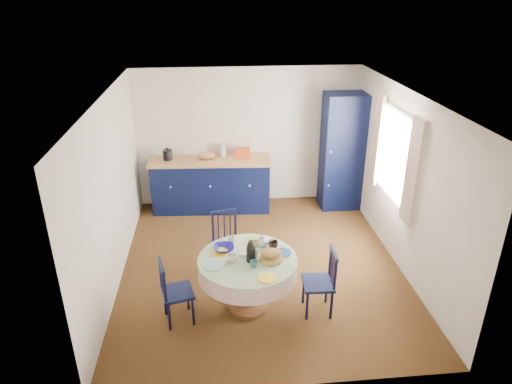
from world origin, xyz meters
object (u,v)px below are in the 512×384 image
Objects in this scene: chair_right at (321,281)px; mug_c at (273,245)px; mug_a at (232,258)px; dining_table at (248,267)px; chair_far at (227,242)px; chair_left at (174,291)px; cobalt_bowl at (224,248)px; pantry_cabinet at (343,152)px; mug_b at (254,264)px; mug_d at (232,240)px; kitchen_counter at (211,183)px.

chair_right is 7.10× the size of mug_c.
chair_right reaches higher than mug_a.
dining_table is 1.34× the size of chair_far.
chair_left is 0.79m from cobalt_bowl.
chair_left is 6.85× the size of mug_c.
dining_table is at bearing -89.33° from chair_far.
pantry_cabinet is 2.32× the size of chair_far.
mug_b is at bearing -121.76° from pantry_cabinet.
chair_right is at bearing -17.18° from cobalt_bowl.
mug_a is (-2.12, -2.85, -0.26)m from pantry_cabinet.
dining_table is 4.77× the size of cobalt_bowl.
chair_far is at bearing -129.70° from chair_right.
mug_d is (-1.07, 0.53, 0.34)m from chair_right.
chair_left is 0.96× the size of chair_right.
dining_table reaches higher than mug_d.
pantry_cabinet is 3.55m from mug_b.
chair_right is (1.11, -1.02, -0.02)m from chair_far.
dining_table is 0.39m from cobalt_bowl.
mug_c is (0.53, 0.26, -0.00)m from mug_a.
mug_c is at bearing 32.71° from dining_table.
mug_d is at bearing -81.15° from kitchen_counter.
mug_d is at bearing -113.49° from chair_right.
cobalt_bowl is at bearing 142.70° from dining_table.
cobalt_bowl is (-0.06, -0.66, 0.31)m from chair_far.
mug_a is at bearing -92.22° from mug_d.
chair_left is 0.93× the size of chair_far.
dining_table is at bearing -124.17° from pantry_cabinet.
mug_d is at bearing -130.78° from pantry_cabinet.
mug_a reaches higher than mug_b.
chair_right is at bearing 3.35° from mug_b.
pantry_cabinet is 3.19m from chair_right.
kitchen_counter reaches higher than chair_left.
kitchen_counter is 2.95m from dining_table.
chair_left is 1.01m from mug_b.
dining_table is 0.92m from chair_far.
mug_b is 0.36× the size of cobalt_bowl.
mug_a is at bearing -102.18° from chair_far.
chair_left is at bearing -163.63° from mug_c.
mug_a is 0.59m from mug_c.
mug_d is (0.72, 0.53, 0.35)m from chair_left.
mug_d is (0.25, -2.53, 0.29)m from kitchen_counter.
mug_a is 1.02× the size of mug_c.
mug_b is (-0.84, -0.05, 0.34)m from chair_right.
chair_left is at bearing -143.34° from mug_d.
chair_right is (-1.04, -2.95, -0.61)m from pantry_cabinet.
mug_a is 0.28m from cobalt_bowl.
mug_c is 0.62m from cobalt_bowl.
kitchen_counter reaches higher than cobalt_bowl.
kitchen_counter reaches higher than mug_c.
kitchen_counter is 17.66× the size of mug_c.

